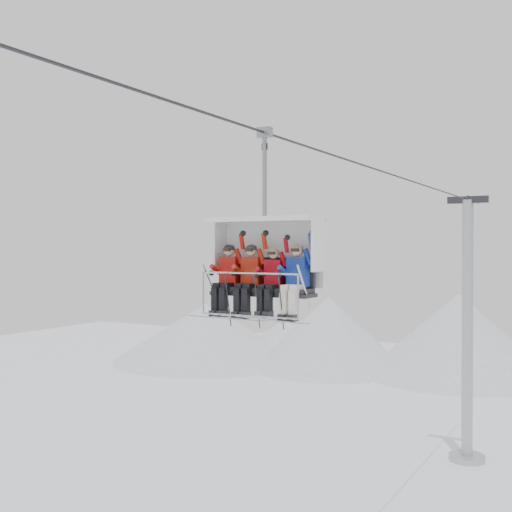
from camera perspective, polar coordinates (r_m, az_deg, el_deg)
The scene contains 8 objects.
ridgeline at distance 54.89m, azimuth 20.66°, elevation -7.74°, with size 72.00×21.00×7.00m.
lift_tower_right at distance 34.64m, azimuth 18.27°, elevation -7.74°, with size 2.00×1.80×13.48m.
haul_cable at distance 13.58m, azimuth -0.00°, elevation 11.16°, with size 0.06×0.06×50.00m, color #2A2A2E.
chairlift_carrier at distance 13.79m, azimuth 1.02°, elevation 0.09°, with size 2.44×1.17×3.98m.
skier_far_left at distance 13.96m, azimuth -2.56°, elevation -1.83°, with size 0.42×1.69×1.66m.
skier_center_left at distance 13.67m, azimuth -0.58°, elevation -1.88°, with size 0.42×1.69×1.66m.
skier_center_right at distance 13.40m, azimuth 1.41°, elevation -2.08°, with size 0.38×1.69×1.54m.
skier_far_right at distance 13.16m, azimuth 3.53°, elevation -1.98°, with size 0.42×1.69×1.66m.
Camera 1 is at (6.53, -11.64, 10.83)m, focal length 45.00 mm.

